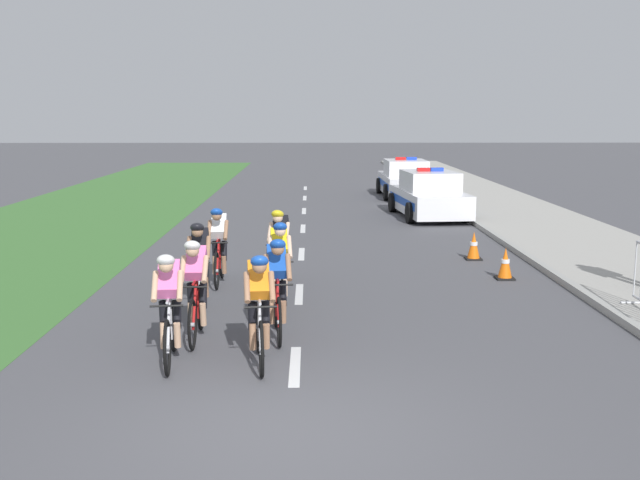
{
  "coord_description": "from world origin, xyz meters",
  "views": [
    {
      "loc": [
        0.2,
        -7.34,
        3.28
      ],
      "look_at": [
        0.38,
        5.58,
        1.1
      ],
      "focal_mm": 42.08,
      "sensor_mm": 36.0,
      "label": 1
    }
  ],
  "objects_px": {
    "cyclist_third": "(196,287)",
    "traffic_cone_near": "(474,246)",
    "cyclist_second": "(259,307)",
    "cyclist_sixth": "(280,263)",
    "cyclist_fifth": "(200,264)",
    "police_car_nearest": "(429,196)",
    "cyclist_lead": "(169,306)",
    "cyclist_fourth": "(277,285)",
    "traffic_cone_mid": "(505,264)",
    "cyclist_seventh": "(219,244)",
    "police_car_second": "(405,180)",
    "cyclist_eighth": "(280,247)"
  },
  "relations": [
    {
      "from": "cyclist_lead",
      "to": "cyclist_fifth",
      "type": "height_order",
      "value": "same"
    },
    {
      "from": "cyclist_seventh",
      "to": "traffic_cone_near",
      "type": "height_order",
      "value": "cyclist_seventh"
    },
    {
      "from": "cyclist_sixth",
      "to": "cyclist_eighth",
      "type": "height_order",
      "value": "same"
    },
    {
      "from": "cyclist_third",
      "to": "cyclist_seventh",
      "type": "xyz_separation_m",
      "value": [
        -0.11,
        3.66,
        0.0
      ]
    },
    {
      "from": "cyclist_fourth",
      "to": "cyclist_sixth",
      "type": "height_order",
      "value": "same"
    },
    {
      "from": "cyclist_lead",
      "to": "cyclist_fourth",
      "type": "height_order",
      "value": "same"
    },
    {
      "from": "cyclist_second",
      "to": "police_car_second",
      "type": "distance_m",
      "value": 20.84
    },
    {
      "from": "cyclist_sixth",
      "to": "traffic_cone_mid",
      "type": "height_order",
      "value": "cyclist_sixth"
    },
    {
      "from": "police_car_nearest",
      "to": "traffic_cone_mid",
      "type": "bearing_deg",
      "value": -89.44
    },
    {
      "from": "cyclist_third",
      "to": "cyclist_fifth",
      "type": "relative_size",
      "value": 1.0
    },
    {
      "from": "cyclist_fifth",
      "to": "police_car_nearest",
      "type": "distance_m",
      "value": 12.83
    },
    {
      "from": "cyclist_lead",
      "to": "cyclist_eighth",
      "type": "relative_size",
      "value": 1.0
    },
    {
      "from": "cyclist_fifth",
      "to": "police_car_nearest",
      "type": "height_order",
      "value": "police_car_nearest"
    },
    {
      "from": "cyclist_fourth",
      "to": "cyclist_lead",
      "type": "bearing_deg",
      "value": -139.68
    },
    {
      "from": "cyclist_fourth",
      "to": "traffic_cone_near",
      "type": "relative_size",
      "value": 2.69
    },
    {
      "from": "traffic_cone_mid",
      "to": "police_car_second",
      "type": "bearing_deg",
      "value": 90.35
    },
    {
      "from": "cyclist_fourth",
      "to": "traffic_cone_near",
      "type": "xyz_separation_m",
      "value": [
        4.21,
        5.96,
        -0.48
      ]
    },
    {
      "from": "cyclist_sixth",
      "to": "police_car_nearest",
      "type": "xyz_separation_m",
      "value": [
        4.34,
        11.46,
        -0.11
      ]
    },
    {
      "from": "cyclist_second",
      "to": "cyclist_sixth",
      "type": "relative_size",
      "value": 1.0
    },
    {
      "from": "cyclist_fifth",
      "to": "police_car_second",
      "type": "bearing_deg",
      "value": 72.0
    },
    {
      "from": "cyclist_third",
      "to": "traffic_cone_near",
      "type": "distance_m",
      "value": 8.13
    },
    {
      "from": "traffic_cone_near",
      "to": "cyclist_second",
      "type": "bearing_deg",
      "value": -121.43
    },
    {
      "from": "cyclist_sixth",
      "to": "police_car_nearest",
      "type": "height_order",
      "value": "police_car_nearest"
    },
    {
      "from": "traffic_cone_near",
      "to": "cyclist_seventh",
      "type": "bearing_deg",
      "value": -156.38
    },
    {
      "from": "traffic_cone_mid",
      "to": "cyclist_third",
      "type": "bearing_deg",
      "value": -144.29
    },
    {
      "from": "cyclist_fifth",
      "to": "traffic_cone_mid",
      "type": "bearing_deg",
      "value": 21.46
    },
    {
      "from": "cyclist_fourth",
      "to": "cyclist_seventh",
      "type": "height_order",
      "value": "same"
    },
    {
      "from": "cyclist_second",
      "to": "cyclist_seventh",
      "type": "height_order",
      "value": "same"
    },
    {
      "from": "cyclist_second",
      "to": "cyclist_fourth",
      "type": "relative_size",
      "value": 1.0
    },
    {
      "from": "cyclist_eighth",
      "to": "police_car_nearest",
      "type": "height_order",
      "value": "police_car_nearest"
    },
    {
      "from": "cyclist_lead",
      "to": "cyclist_seventh",
      "type": "relative_size",
      "value": 1.0
    },
    {
      "from": "cyclist_third",
      "to": "cyclist_eighth",
      "type": "height_order",
      "value": "same"
    },
    {
      "from": "traffic_cone_near",
      "to": "traffic_cone_mid",
      "type": "bearing_deg",
      "value": -84.78
    },
    {
      "from": "cyclist_eighth",
      "to": "police_car_second",
      "type": "bearing_deg",
      "value": 74.49
    },
    {
      "from": "traffic_cone_mid",
      "to": "cyclist_eighth",
      "type": "bearing_deg",
      "value": -171.99
    },
    {
      "from": "traffic_cone_near",
      "to": "traffic_cone_mid",
      "type": "xyz_separation_m",
      "value": [
        0.19,
        -2.06,
        0.0
      ]
    },
    {
      "from": "cyclist_sixth",
      "to": "traffic_cone_near",
      "type": "xyz_separation_m",
      "value": [
        4.24,
        4.28,
        -0.48
      ]
    },
    {
      "from": "cyclist_fifth",
      "to": "cyclist_seventh",
      "type": "relative_size",
      "value": 1.0
    },
    {
      "from": "police_car_second",
      "to": "cyclist_fifth",
      "type": "bearing_deg",
      "value": -108.0
    },
    {
      "from": "police_car_second",
      "to": "cyclist_sixth",
      "type": "bearing_deg",
      "value": -103.97
    },
    {
      "from": "cyclist_fifth",
      "to": "cyclist_seventh",
      "type": "distance_m",
      "value": 1.93
    },
    {
      "from": "cyclist_fourth",
      "to": "cyclist_sixth",
      "type": "xyz_separation_m",
      "value": [
        -0.03,
        1.68,
        0.0
      ]
    },
    {
      "from": "cyclist_fourth",
      "to": "police_car_second",
      "type": "height_order",
      "value": "police_car_second"
    },
    {
      "from": "cyclist_lead",
      "to": "cyclist_eighth",
      "type": "distance_m",
      "value": 4.61
    },
    {
      "from": "cyclist_third",
      "to": "cyclist_eighth",
      "type": "relative_size",
      "value": 1.0
    },
    {
      "from": "cyclist_fourth",
      "to": "traffic_cone_mid",
      "type": "distance_m",
      "value": 5.9
    },
    {
      "from": "cyclist_second",
      "to": "cyclist_fifth",
      "type": "xyz_separation_m",
      "value": [
        -1.19,
        2.86,
        0.0
      ]
    },
    {
      "from": "cyclist_fourth",
      "to": "police_car_second",
      "type": "relative_size",
      "value": 0.39
    },
    {
      "from": "cyclist_second",
      "to": "cyclist_third",
      "type": "distance_m",
      "value": 1.5
    },
    {
      "from": "cyclist_third",
      "to": "cyclist_fourth",
      "type": "bearing_deg",
      "value": 5.37
    }
  ]
}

